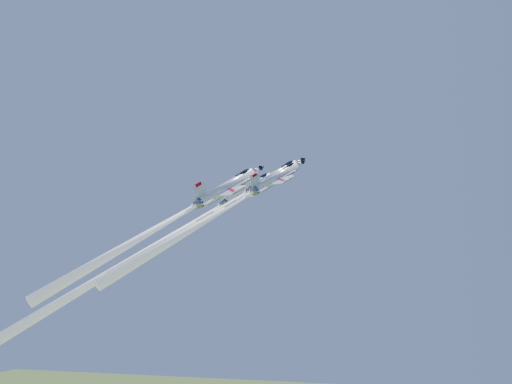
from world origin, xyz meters
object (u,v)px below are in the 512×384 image
(jet_left, at_px, (161,242))
(jet_right, at_px, (221,211))
(jet_slot, at_px, (170,221))
(jet_lead, at_px, (225,206))

(jet_left, bearing_deg, jet_right, 19.25)
(jet_right, height_order, jet_slot, jet_right)
(jet_right, bearing_deg, jet_slot, -129.46)
(jet_lead, height_order, jet_slot, jet_lead)
(jet_left, relative_size, jet_right, 1.47)
(jet_slot, bearing_deg, jet_lead, 95.88)
(jet_lead, height_order, jet_right, jet_lead)
(jet_left, relative_size, jet_slot, 1.39)
(jet_left, bearing_deg, jet_slot, -17.15)
(jet_lead, height_order, jet_left, jet_lead)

